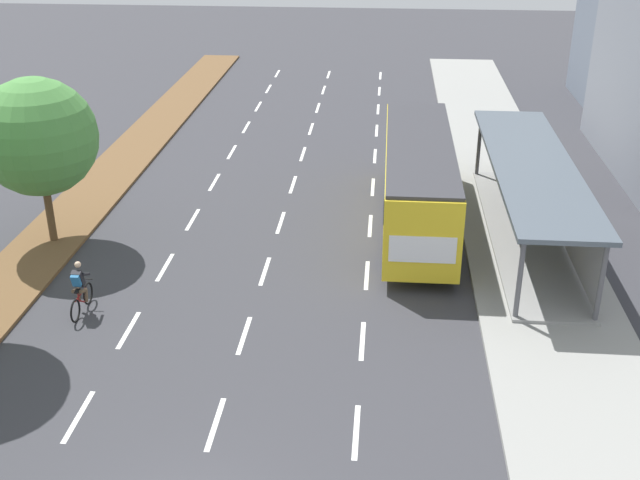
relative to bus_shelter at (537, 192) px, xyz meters
The scene contains 9 objects.
median_strip 18.46m from the bus_shelter, 166.03° to the left, with size 2.60×52.00×0.12m, color brown.
sidewalk_right 4.79m from the bus_shelter, 93.62° to the left, with size 4.50×52.00×0.15m, color gray.
lane_divider_left 13.45m from the bus_shelter, 168.13° to the left, with size 0.14×47.61×0.01m.
lane_divider_center 10.09m from the bus_shelter, 163.96° to the left, with size 0.14×47.61×0.01m.
lane_divider_right 6.88m from the bus_shelter, 155.57° to the left, with size 0.14×47.61×0.01m.
bus_shelter is the anchor object (origin of this frame).
bus 4.38m from the bus_shelter, 168.15° to the left, with size 2.54×11.29×3.37m.
cyclist 16.25m from the bus_shelter, 155.58° to the right, with size 0.46×1.82×1.71m.
median_tree_third 17.87m from the bus_shelter, behind, with size 4.16×4.16×6.03m.
Camera 1 is at (3.93, -11.61, 12.43)m, focal length 44.12 mm.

